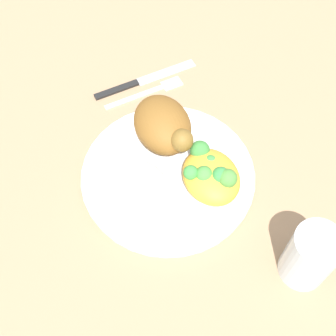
{
  "coord_description": "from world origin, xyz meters",
  "views": [
    {
      "loc": [
        0.32,
        -0.12,
        0.56
      ],
      "look_at": [
        0.0,
        0.0,
        0.03
      ],
      "focal_mm": 46.9,
      "sensor_mm": 36.0,
      "label": 1
    }
  ],
  "objects_px": {
    "roasted_chicken": "(164,125)",
    "water_glass": "(310,256)",
    "plate": "(168,175)",
    "fork": "(149,92)",
    "rice_pile": "(134,190)",
    "knife": "(137,82)",
    "mac_cheese_with_broccoli": "(211,175)"
  },
  "relations": [
    {
      "from": "rice_pile",
      "to": "water_glass",
      "type": "bearing_deg",
      "value": 45.08
    },
    {
      "from": "mac_cheese_with_broccoli",
      "to": "plate",
      "type": "bearing_deg",
      "value": -128.73
    },
    {
      "from": "rice_pile",
      "to": "knife",
      "type": "bearing_deg",
      "value": 160.38
    },
    {
      "from": "fork",
      "to": "water_glass",
      "type": "relative_size",
      "value": 1.53
    },
    {
      "from": "plate",
      "to": "mac_cheese_with_broccoli",
      "type": "height_order",
      "value": "mac_cheese_with_broccoli"
    },
    {
      "from": "fork",
      "to": "knife",
      "type": "distance_m",
      "value": 0.03
    },
    {
      "from": "rice_pile",
      "to": "plate",
      "type": "bearing_deg",
      "value": 111.84
    },
    {
      "from": "plate",
      "to": "mac_cheese_with_broccoli",
      "type": "distance_m",
      "value": 0.07
    },
    {
      "from": "roasted_chicken",
      "to": "water_glass",
      "type": "distance_m",
      "value": 0.27
    },
    {
      "from": "rice_pile",
      "to": "fork",
      "type": "distance_m",
      "value": 0.22
    },
    {
      "from": "roasted_chicken",
      "to": "fork",
      "type": "distance_m",
      "value": 0.12
    },
    {
      "from": "fork",
      "to": "mac_cheese_with_broccoli",
      "type": "bearing_deg",
      "value": 4.84
    },
    {
      "from": "rice_pile",
      "to": "fork",
      "type": "xyz_separation_m",
      "value": [
        -0.2,
        0.09,
        -0.04
      ]
    },
    {
      "from": "roasted_chicken",
      "to": "mac_cheese_with_broccoli",
      "type": "xyz_separation_m",
      "value": [
        0.1,
        0.03,
        -0.01
      ]
    },
    {
      "from": "plate",
      "to": "fork",
      "type": "relative_size",
      "value": 1.8
    },
    {
      "from": "roasted_chicken",
      "to": "mac_cheese_with_broccoli",
      "type": "height_order",
      "value": "roasted_chicken"
    },
    {
      "from": "roasted_chicken",
      "to": "water_glass",
      "type": "bearing_deg",
      "value": 20.84
    },
    {
      "from": "plate",
      "to": "rice_pile",
      "type": "xyz_separation_m",
      "value": [
        0.02,
        -0.06,
        0.03
      ]
    },
    {
      "from": "water_glass",
      "to": "mac_cheese_with_broccoli",
      "type": "bearing_deg",
      "value": -157.81
    },
    {
      "from": "roasted_chicken",
      "to": "water_glass",
      "type": "xyz_separation_m",
      "value": [
        0.26,
        0.1,
        -0.0
      ]
    },
    {
      "from": "plate",
      "to": "roasted_chicken",
      "type": "distance_m",
      "value": 0.07
    },
    {
      "from": "rice_pile",
      "to": "knife",
      "type": "distance_m",
      "value": 0.24
    },
    {
      "from": "plate",
      "to": "water_glass",
      "type": "xyz_separation_m",
      "value": [
        0.2,
        0.11,
        0.04
      ]
    },
    {
      "from": "rice_pile",
      "to": "mac_cheese_with_broccoli",
      "type": "distance_m",
      "value": 0.11
    },
    {
      "from": "mac_cheese_with_broccoli",
      "to": "knife",
      "type": "relative_size",
      "value": 0.53
    },
    {
      "from": "plate",
      "to": "knife",
      "type": "relative_size",
      "value": 1.35
    },
    {
      "from": "fork",
      "to": "knife",
      "type": "height_order",
      "value": "knife"
    },
    {
      "from": "roasted_chicken",
      "to": "mac_cheese_with_broccoli",
      "type": "distance_m",
      "value": 0.1
    },
    {
      "from": "mac_cheese_with_broccoli",
      "to": "fork",
      "type": "bearing_deg",
      "value": -175.16
    },
    {
      "from": "plate",
      "to": "knife",
      "type": "xyz_separation_m",
      "value": [
        -0.2,
        0.02,
        -0.01
      ]
    },
    {
      "from": "water_glass",
      "to": "roasted_chicken",
      "type": "bearing_deg",
      "value": -159.16
    },
    {
      "from": "plate",
      "to": "fork",
      "type": "xyz_separation_m",
      "value": [
        -0.17,
        0.03,
        -0.01
      ]
    }
  ]
}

